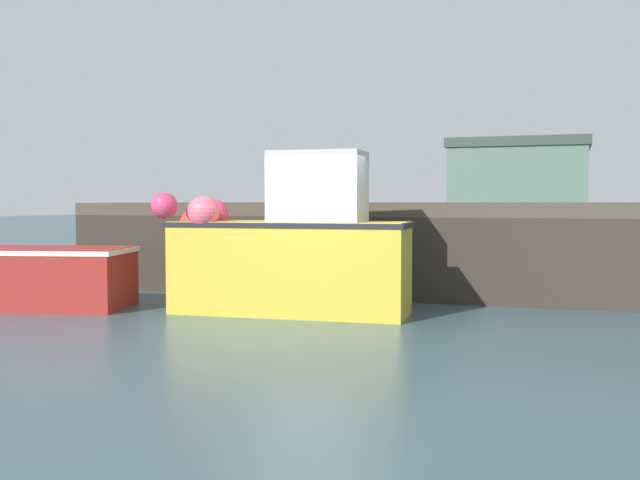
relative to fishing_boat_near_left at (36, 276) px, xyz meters
The scene contains 6 objects.
ground 5.00m from the fishing_boat_near_left, ahead, with size 120.00×160.00×0.10m.
pier 8.80m from the fishing_boat_near_left, 44.52° to the left, with size 14.75×8.31×1.77m.
fishing_boat_near_left is the anchor object (origin of this frame).
fishing_boat_near_right 4.41m from the fishing_boat_near_left, ahead, with size 4.07×1.50×2.58m.
warehouse 31.72m from the fishing_boat_near_left, 79.20° to the left, with size 7.27×5.04×5.10m.
mooring_buoy_foreground 0.47m from the fishing_boat_near_left, 104.75° to the left, with size 0.42×0.42×0.54m.
Camera 1 is at (3.61, -10.09, 1.80)m, focal length 41.88 mm.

